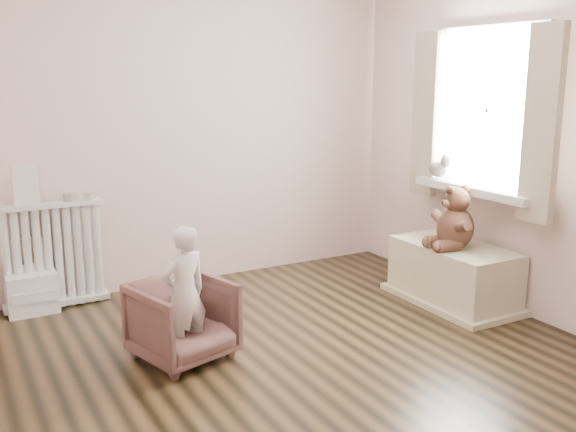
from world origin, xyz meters
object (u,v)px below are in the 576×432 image
armchair (183,321)px  toy_bench (453,277)px  radiator (54,257)px  plush_cat (439,166)px  teddy_bear (456,219)px  child (184,294)px  toy_vanity (30,276)px

armchair → toy_bench: 2.15m
radiator → armchair: size_ratio=1.47×
plush_cat → armchair: bearing=-172.9°
armchair → teddy_bear: (2.09, -0.09, 0.42)m
plush_cat → radiator: bearing=159.6°
radiator → teddy_bear: size_ratio=1.72×
armchair → child: bearing=-105.5°
toy_bench → teddy_bear: bearing=-138.3°
armchair → teddy_bear: teddy_bear is taller
toy_bench → plush_cat: size_ratio=4.08×
child → toy_bench: (2.15, 0.01, -0.24)m
toy_vanity → child: bearing=-62.3°
armchair → child: size_ratio=0.65×
teddy_bear → toy_bench: bearing=50.3°
toy_vanity → toy_bench: (2.85, -1.33, -0.08)m
radiator → child: 1.47m
armchair → child: (0.00, -0.05, 0.19)m
toy_bench → plush_cat: bearing=69.3°
plush_cat → toy_vanity: bearing=161.2°
child → toy_bench: 2.16m
child → plush_cat: size_ratio=3.54×
armchair → plush_cat: 2.43m
radiator → teddy_bear: bearing=-28.3°
teddy_bear → plush_cat: (0.20, 0.42, 0.33)m
child → armchair: bearing=-105.5°
toy_vanity → teddy_bear: (2.80, -1.38, 0.40)m
radiator → child: child is taller
radiator → plush_cat: size_ratio=3.39×
radiator → toy_vanity: size_ratio=1.45×
toy_vanity → armchair: 1.47m
plush_cat → toy_bench: bearing=-111.8°
armchair → plush_cat: plush_cat is taller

